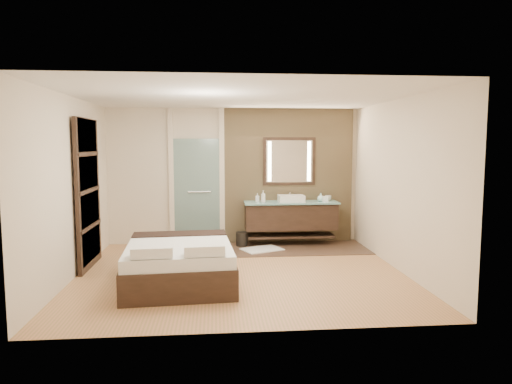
{
  "coord_description": "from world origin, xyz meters",
  "views": [
    {
      "loc": [
        -0.39,
        -6.91,
        1.99
      ],
      "look_at": [
        0.29,
        0.6,
        1.2
      ],
      "focal_mm": 32.0,
      "sensor_mm": 36.0,
      "label": 1
    }
  ],
  "objects": [
    {
      "name": "soap_bottle_a",
      "position": [
        0.54,
        1.84,
        0.98
      ],
      "size": [
        0.11,
        0.11,
        0.23
      ],
      "primitive_type": "imported",
      "rotation": [
        0.0,
        0.0,
        0.23
      ],
      "color": "silver",
      "rests_on": "vanity"
    },
    {
      "name": "shoji_partition",
      "position": [
        -2.43,
        0.6,
        1.21
      ],
      "size": [
        0.06,
        1.2,
        2.4
      ],
      "color": "black",
      "rests_on": "floor"
    },
    {
      "name": "cup",
      "position": [
        1.88,
        2.04,
        0.91
      ],
      "size": [
        0.15,
        0.15,
        0.1
      ],
      "primitive_type": "imported",
      "rotation": [
        0.0,
        0.0,
        -0.16
      ],
      "color": "silver",
      "rests_on": "vanity"
    },
    {
      "name": "frosted_door",
      "position": [
        -0.75,
        2.2,
        1.14
      ],
      "size": [
        1.1,
        0.12,
        2.7
      ],
      "color": "#9DC7C1",
      "rests_on": "floor"
    },
    {
      "name": "floor",
      "position": [
        0.0,
        0.0,
        0.0
      ],
      "size": [
        5.0,
        5.0,
        0.0
      ],
      "primitive_type": "plane",
      "color": "olive",
      "rests_on": "ground"
    },
    {
      "name": "vanity",
      "position": [
        1.1,
        1.92,
        0.58
      ],
      "size": [
        1.85,
        0.55,
        0.88
      ],
      "color": "black",
      "rests_on": "stone_wall"
    },
    {
      "name": "bath_mat",
      "position": [
        0.48,
        1.49,
        0.02
      ],
      "size": [
        0.86,
        0.75,
        0.02
      ],
      "primitive_type": "cube",
      "rotation": [
        0.0,
        0.0,
        0.43
      ],
      "color": "white",
      "rests_on": "floor"
    },
    {
      "name": "tissue_box",
      "position": [
        1.79,
        1.9,
        0.92
      ],
      "size": [
        0.16,
        0.16,
        0.1
      ],
      "primitive_type": "cube",
      "rotation": [
        0.0,
        0.0,
        -0.43
      ],
      "color": "silver",
      "rests_on": "vanity"
    },
    {
      "name": "bed",
      "position": [
        -0.91,
        -0.44,
        0.3
      ],
      "size": [
        1.61,
        1.96,
        0.72
      ],
      "rotation": [
        0.0,
        0.0,
        0.07
      ],
      "color": "black",
      "rests_on": "floor"
    },
    {
      "name": "soap_bottle_c",
      "position": [
        1.7,
        1.92,
        0.95
      ],
      "size": [
        0.14,
        0.14,
        0.16
      ],
      "primitive_type": "imported",
      "rotation": [
        0.0,
        0.0,
        -0.09
      ],
      "color": "silver",
      "rests_on": "vanity"
    },
    {
      "name": "mirror_unit",
      "position": [
        1.1,
        2.16,
        1.65
      ],
      "size": [
        1.06,
        0.04,
        0.96
      ],
      "color": "black",
      "rests_on": "stone_wall"
    },
    {
      "name": "waste_bin",
      "position": [
        0.12,
        1.85,
        0.14
      ],
      "size": [
        0.25,
        0.25,
        0.28
      ],
      "primitive_type": "cylinder",
      "rotation": [
        0.0,
        0.0,
        -0.11
      ],
      "color": "black",
      "rests_on": "floor"
    },
    {
      "name": "tile_strip",
      "position": [
        0.6,
        1.6,
        0.01
      ],
      "size": [
        3.8,
        1.3,
        0.01
      ],
      "primitive_type": "cube",
      "color": "#3B2D20",
      "rests_on": "floor"
    },
    {
      "name": "soap_bottle_b",
      "position": [
        0.44,
        1.98,
        0.95
      ],
      "size": [
        0.08,
        0.08,
        0.17
      ],
      "primitive_type": "imported",
      "rotation": [
        0.0,
        0.0,
        -0.08
      ],
      "color": "#B2B2B2",
      "rests_on": "vanity"
    },
    {
      "name": "stone_wall",
      "position": [
        1.1,
        2.21,
        1.35
      ],
      "size": [
        2.6,
        0.08,
        2.7
      ],
      "primitive_type": "cube",
      "color": "#A2865C",
      "rests_on": "floor"
    }
  ]
}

